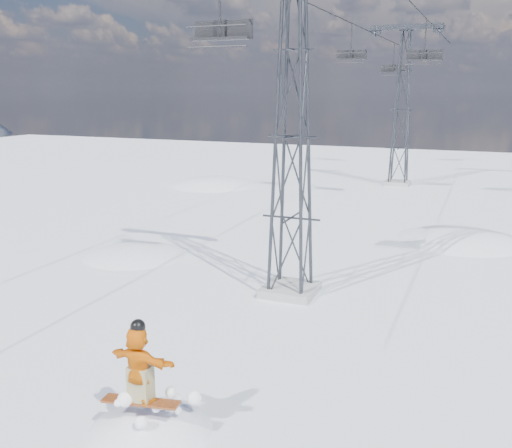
# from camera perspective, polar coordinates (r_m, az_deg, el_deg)

# --- Properties ---
(ground) EXTENTS (120.00, 120.00, 0.00)m
(ground) POSITION_cam_1_polar(r_m,az_deg,el_deg) (14.01, -10.99, -17.08)
(ground) COLOR white
(ground) RESTS_ON ground
(snow_terrain) EXTENTS (39.00, 37.00, 22.00)m
(snow_terrain) POSITION_cam_1_polar(r_m,az_deg,el_deg) (37.25, 1.60, -13.12)
(snow_terrain) COLOR white
(snow_terrain) RESTS_ON ground
(lift_tower_near) EXTENTS (5.20, 1.80, 11.43)m
(lift_tower_near) POSITION_cam_1_polar(r_m,az_deg,el_deg) (19.05, 3.64, 8.62)
(lift_tower_near) COLOR #999999
(lift_tower_near) RESTS_ON ground
(lift_tower_far) EXTENTS (5.20, 1.80, 11.43)m
(lift_tower_far) POSITION_cam_1_polar(r_m,az_deg,el_deg) (43.45, 14.37, 10.92)
(lift_tower_far) COLOR #999999
(lift_tower_far) RESTS_ON ground
(haul_cables) EXTENTS (4.46, 51.00, 0.06)m
(haul_cables) POSITION_cam_1_polar(r_m,az_deg,el_deg) (30.35, 11.18, 20.37)
(haul_cables) COLOR black
(haul_cables) RESTS_ON ground
(lift_chair_near) EXTENTS (2.06, 0.59, 2.55)m
(lift_chair_near) POSITION_cam_1_polar(r_m,az_deg,el_deg) (19.22, -3.51, 18.64)
(lift_chair_near) COLOR black
(lift_chair_near) RESTS_ON ground
(lift_chair_mid) EXTENTS (2.02, 0.58, 2.51)m
(lift_chair_mid) POSITION_cam_1_polar(r_m,az_deg,el_deg) (35.31, 16.48, 15.81)
(lift_chair_mid) COLOR black
(lift_chair_mid) RESTS_ON ground
(lift_chair_far) EXTENTS (1.87, 0.54, 2.32)m
(lift_chair_far) POSITION_cam_1_polar(r_m,az_deg,el_deg) (36.66, 9.48, 16.28)
(lift_chair_far) COLOR black
(lift_chair_far) RESTS_ON ground
(lift_chair_extra) EXTENTS (2.21, 0.64, 2.74)m
(lift_chair_extra) POSITION_cam_1_polar(r_m,az_deg,el_deg) (52.75, 13.56, 14.81)
(lift_chair_extra) COLOR black
(lift_chair_extra) RESTS_ON ground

